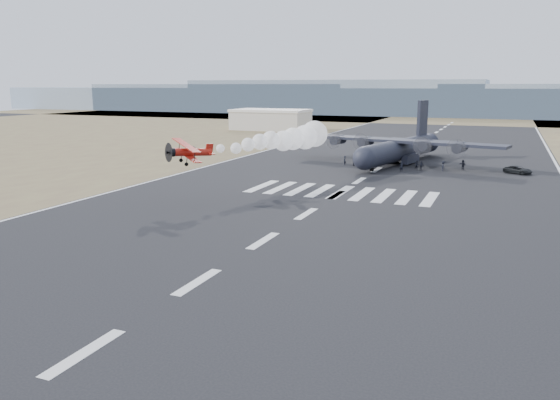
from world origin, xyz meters
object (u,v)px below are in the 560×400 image
Objects in this scene: hangar_left at (271,119)px; crew_h at (417,165)px; crew_a at (345,161)px; crew_g at (401,167)px; crew_e at (359,162)px; crew_c at (443,166)px; crew_f at (463,165)px; support_vehicle at (518,170)px; transport_aircraft at (400,148)px; crew_d at (421,166)px; aerobatic_biplane at (189,152)px; crew_b at (354,161)px.

hangar_left reaches higher than crew_h.
crew_a is 0.98× the size of crew_g.
crew_a is 1.00× the size of crew_e.
crew_h is at bearing 66.50° from crew_c.
hangar_left is 93.76m from crew_f.
crew_c is at bearing -35.06° from crew_h.
transport_aircraft is at bearing 105.51° from support_vehicle.
crew_c is at bearing -170.85° from crew_g.
hangar_left is 83.26m from transport_aircraft.
crew_h is at bearing 141.63° from crew_d.
crew_g is (-18.40, -5.26, 0.23)m from support_vehicle.
crew_d is 4.04m from crew_g.
crew_c reaches higher than support_vehicle.
aerobatic_biplane is at bearing -151.60° from crew_h.
crew_h is (-16.29, -1.74, 0.14)m from support_vehicle.
crew_c is at bearing -48.07° from hangar_left.
crew_e is (1.06, -0.70, -0.01)m from crew_b.
support_vehicle is 2.83× the size of crew_d.
crew_h is (4.31, -6.57, -2.19)m from transport_aircraft.
crew_e is at bearing -177.04° from crew_d.
aerobatic_biplane reaches higher than crew_e.
hangar_left is 92.13m from crew_d.
hangar_left is 0.62× the size of transport_aircraft.
aerobatic_biplane reaches higher than crew_b.
crew_e is at bearing -37.65° from crew_g.
support_vehicle is 2.72× the size of crew_f.
crew_g is at bearing 134.65° from support_vehicle.
transport_aircraft is 23.25× the size of crew_a.
aerobatic_biplane is at bearing -71.37° from hangar_left.
crew_h is (10.22, 0.66, -0.07)m from crew_e.
transport_aircraft is 21.29m from support_vehicle.
crew_c is 0.99× the size of crew_g.
aerobatic_biplane is at bearing -80.39° from crew_f.
transport_aircraft is 23.33× the size of crew_e.
aerobatic_biplane is (36.97, -109.65, 3.13)m from hangar_left.
crew_b is (10.18, 39.85, -5.67)m from aerobatic_biplane.
support_vehicle is at bearing -102.71° from crew_c.
crew_b is (1.92, -0.25, 0.01)m from crew_a.
crew_a is 0.99× the size of crew_b.
transport_aircraft is at bearing -95.89° from crew_g.
crew_a reaches higher than crew_h.
transport_aircraft reaches higher than crew_b.
hangar_left reaches higher than crew_d.
crew_b reaches higher than crew_h.
crew_f is at bearing -163.24° from crew_g.
transport_aircraft is 12.40m from crew_f.
crew_b is at bearing 146.52° from crew_h.
crew_b is 11.28m from crew_h.
crew_c is 1.01× the size of crew_e.
crew_h is at bearing -118.27° from crew_b.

